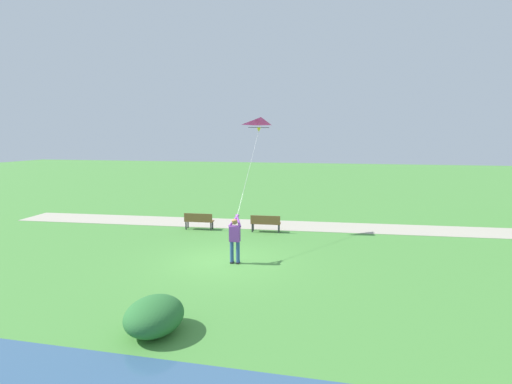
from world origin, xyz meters
The scene contains 7 objects.
ground_plane centered at (0.00, 0.00, 0.00)m, with size 120.00×120.00×0.00m, color #4C8E3D.
walkway_path centered at (-6.68, 2.00, 0.01)m, with size 2.40×32.00×0.02m, color #B7AD99.
person_kite_flyer centered at (0.18, 0.40, 1.05)m, with size 0.62×0.52×1.83m.
flying_kite centered at (-4.52, 0.41, 5.32)m, with size 4.90×1.26×3.87m.
park_bench_near_walkway centered at (-4.73, -2.90, 0.51)m, with size 0.52×1.52×0.88m.
park_bench_far_walkway centered at (-4.93, 0.60, 0.51)m, with size 0.52×1.52×0.88m.
lakeside_shrub centered at (5.80, -0.09, 0.45)m, with size 1.68×1.39×0.89m, color #2D7033.
Camera 1 is at (14.11, 4.27, 4.75)m, focal length 27.51 mm.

